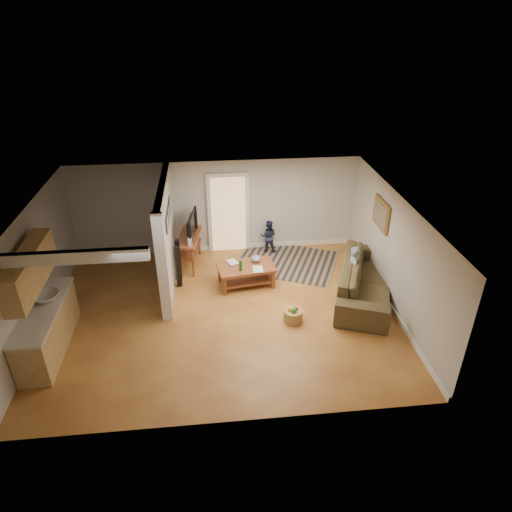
{
  "coord_description": "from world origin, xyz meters",
  "views": [
    {
      "loc": [
        -0.16,
        -8.19,
        6.0
      ],
      "look_at": [
        0.78,
        0.51,
        1.1
      ],
      "focal_mm": 32.0,
      "sensor_mm": 36.0,
      "label": 1
    }
  ],
  "objects_px": {
    "coffee_table": "(247,270)",
    "child": "(349,292)",
    "sofa": "(364,295)",
    "speaker_right": "(179,260)",
    "tv_console": "(189,239)",
    "toddler": "(268,251)",
    "toy_basket": "(293,315)",
    "speaker_left": "(178,267)"
  },
  "relations": [
    {
      "from": "coffee_table",
      "to": "child",
      "type": "relative_size",
      "value": 1.2
    },
    {
      "from": "sofa",
      "to": "speaker_right",
      "type": "relative_size",
      "value": 2.66
    },
    {
      "from": "tv_console",
      "to": "toddler",
      "type": "distance_m",
      "value": 2.27
    },
    {
      "from": "child",
      "to": "toy_basket",
      "type": "bearing_deg",
      "value": -55.09
    },
    {
      "from": "speaker_left",
      "to": "child",
      "type": "bearing_deg",
      "value": -31.28
    },
    {
      "from": "sofa",
      "to": "speaker_left",
      "type": "xyz_separation_m",
      "value": [
        -4.3,
        0.86,
        0.53
      ]
    },
    {
      "from": "child",
      "to": "toddler",
      "type": "height_order",
      "value": "child"
    },
    {
      "from": "speaker_right",
      "to": "toddler",
      "type": "distance_m",
      "value": 2.68
    },
    {
      "from": "child",
      "to": "speaker_right",
      "type": "bearing_deg",
      "value": -101.11
    },
    {
      "from": "speaker_right",
      "to": "toy_basket",
      "type": "height_order",
      "value": "speaker_right"
    },
    {
      "from": "tv_console",
      "to": "speaker_left",
      "type": "xyz_separation_m",
      "value": [
        -0.26,
        -0.99,
        -0.22
      ]
    },
    {
      "from": "coffee_table",
      "to": "tv_console",
      "type": "distance_m",
      "value": 1.77
    },
    {
      "from": "sofa",
      "to": "speaker_left",
      "type": "bearing_deg",
      "value": 100.01
    },
    {
      "from": "coffee_table",
      "to": "sofa",
      "type": "bearing_deg",
      "value": -15.84
    },
    {
      "from": "tv_console",
      "to": "toy_basket",
      "type": "xyz_separation_m",
      "value": [
        2.2,
        -2.64,
        -0.6
      ]
    },
    {
      "from": "toy_basket",
      "to": "tv_console",
      "type": "bearing_deg",
      "value": 129.89
    },
    {
      "from": "toy_basket",
      "to": "child",
      "type": "bearing_deg",
      "value": 31.84
    },
    {
      "from": "tv_console",
      "to": "child",
      "type": "bearing_deg",
      "value": -16.54
    },
    {
      "from": "tv_console",
      "to": "toy_basket",
      "type": "bearing_deg",
      "value": -42.36
    },
    {
      "from": "coffee_table",
      "to": "toddler",
      "type": "relative_size",
      "value": 1.54
    },
    {
      "from": "child",
      "to": "sofa",
      "type": "bearing_deg",
      "value": 64.75
    },
    {
      "from": "child",
      "to": "coffee_table",
      "type": "bearing_deg",
      "value": -101.05
    },
    {
      "from": "speaker_left",
      "to": "speaker_right",
      "type": "xyz_separation_m",
      "value": [
        0.0,
        0.31,
        0.01
      ]
    },
    {
      "from": "sofa",
      "to": "speaker_left",
      "type": "relative_size",
      "value": 2.72
    },
    {
      "from": "toddler",
      "to": "speaker_right",
      "type": "bearing_deg",
      "value": 38.77
    },
    {
      "from": "child",
      "to": "toddler",
      "type": "bearing_deg",
      "value": -139.95
    },
    {
      "from": "toy_basket",
      "to": "coffee_table",
      "type": "bearing_deg",
      "value": 118.74
    },
    {
      "from": "sofa",
      "to": "speaker_left",
      "type": "height_order",
      "value": "speaker_left"
    },
    {
      "from": "sofa",
      "to": "toy_basket",
      "type": "relative_size",
      "value": 7.06
    },
    {
      "from": "speaker_left",
      "to": "child",
      "type": "relative_size",
      "value": 0.89
    },
    {
      "from": "toy_basket",
      "to": "child",
      "type": "relative_size",
      "value": 0.34
    },
    {
      "from": "tv_console",
      "to": "speaker_right",
      "type": "distance_m",
      "value": 0.75
    },
    {
      "from": "speaker_right",
      "to": "toddler",
      "type": "bearing_deg",
      "value": 30.68
    },
    {
      "from": "speaker_left",
      "to": "toy_basket",
      "type": "distance_m",
      "value": 2.99
    },
    {
      "from": "coffee_table",
      "to": "toddler",
      "type": "distance_m",
      "value": 1.8
    },
    {
      "from": "tv_console",
      "to": "toy_basket",
      "type": "distance_m",
      "value": 3.49
    },
    {
      "from": "toddler",
      "to": "coffee_table",
      "type": "bearing_deg",
      "value": 77.4
    },
    {
      "from": "sofa",
      "to": "toy_basket",
      "type": "xyz_separation_m",
      "value": [
        -1.83,
        -0.79,
        0.15
      ]
    },
    {
      "from": "sofa",
      "to": "toddler",
      "type": "height_order",
      "value": "toddler"
    },
    {
      "from": "sofa",
      "to": "coffee_table",
      "type": "bearing_deg",
      "value": 95.44
    },
    {
      "from": "sofa",
      "to": "toddler",
      "type": "xyz_separation_m",
      "value": [
        -1.95,
        2.36,
        0.0
      ]
    },
    {
      "from": "speaker_left",
      "to": "speaker_right",
      "type": "distance_m",
      "value": 0.32
    }
  ]
}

